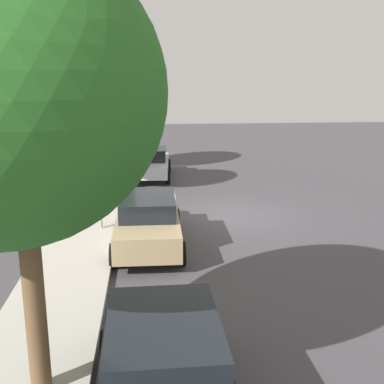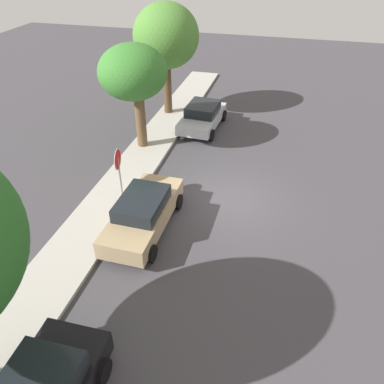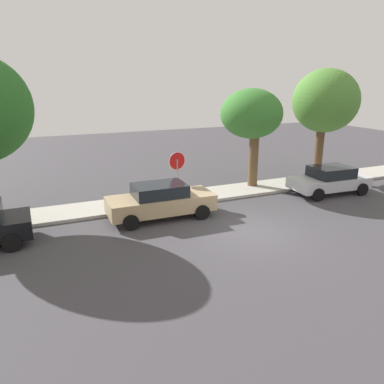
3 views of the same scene
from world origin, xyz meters
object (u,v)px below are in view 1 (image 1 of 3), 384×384
(stop_sign, at_px, (99,178))
(parked_car_black, at_px, (164,372))
(street_tree_mid_block, at_px, (94,80))
(parked_car_silver, at_px, (149,163))
(street_tree_far, at_px, (2,93))
(parked_car_tan, at_px, (148,220))
(street_tree_near_corner, at_px, (80,98))

(stop_sign, bearing_deg, parked_car_black, -168.92)
(parked_car_black, xyz_separation_m, street_tree_mid_block, (18.00, 2.67, 3.71))
(parked_car_silver, xyz_separation_m, street_tree_mid_block, (1.53, 2.51, 3.78))
(street_tree_far, bearing_deg, parked_car_tan, -15.37)
(stop_sign, bearing_deg, parked_car_tan, -132.21)
(stop_sign, relative_size, street_tree_near_corner, 0.48)
(parked_car_silver, xyz_separation_m, street_tree_far, (-15.88, 1.89, 3.94))
(street_tree_far, bearing_deg, street_tree_mid_block, 2.06)
(street_tree_mid_block, xyz_separation_m, street_tree_far, (-17.41, -0.63, 0.17))
(street_tree_near_corner, xyz_separation_m, street_tree_mid_block, (4.80, -0.07, 0.57))
(parked_car_silver, bearing_deg, street_tree_mid_block, 58.72)
(stop_sign, height_order, street_tree_mid_block, street_tree_mid_block)
(stop_sign, bearing_deg, street_tree_mid_block, 5.98)
(parked_car_tan, bearing_deg, parked_car_silver, -0.32)
(stop_sign, bearing_deg, parked_car_silver, -11.00)
(street_tree_near_corner, bearing_deg, street_tree_mid_block, -0.79)
(parked_car_black, bearing_deg, street_tree_near_corner, 11.71)
(parked_car_tan, xyz_separation_m, parked_car_black, (-7.26, -0.21, 0.02))
(parked_car_silver, height_order, street_tree_near_corner, street_tree_near_corner)
(parked_car_tan, height_order, street_tree_mid_block, street_tree_mid_block)
(parked_car_silver, height_order, street_tree_far, street_tree_far)
(parked_car_silver, bearing_deg, parked_car_tan, 179.68)
(stop_sign, relative_size, street_tree_mid_block, 0.40)
(stop_sign, height_order, parked_car_black, stop_sign)
(parked_car_black, height_order, street_tree_near_corner, street_tree_near_corner)
(street_tree_mid_block, bearing_deg, parked_car_black, -171.56)
(parked_car_tan, xyz_separation_m, street_tree_mid_block, (10.73, 2.46, 3.74))
(parked_car_tan, bearing_deg, street_tree_mid_block, 12.92)
(parked_car_silver, bearing_deg, parked_car_black, -179.45)
(street_tree_mid_block, bearing_deg, street_tree_near_corner, 179.21)
(parked_car_silver, relative_size, street_tree_far, 0.61)
(street_tree_mid_block, bearing_deg, parked_car_silver, -121.28)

